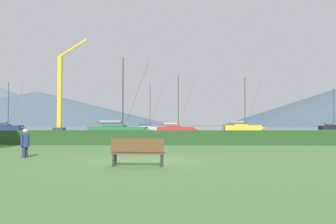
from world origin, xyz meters
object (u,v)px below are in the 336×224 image
object	(u,v)px
sailboat_slip_4	(148,128)
sailboat_slip_6	(176,129)
sailboat_slip_9	(6,127)
sailboat_slip_3	(332,127)
person_seated_viewer	(25,142)
park_bench_near_path	(138,151)
sailboat_slip_8	(243,127)
dock_crane	(60,98)
sailboat_slip_2	(119,130)

from	to	relation	value
sailboat_slip_4	sailboat_slip_6	size ratio (longest dim) A/B	0.98
sailboat_slip_4	sailboat_slip_9	distance (m)	34.77
sailboat_slip_3	person_seated_viewer	xyz separation A→B (m)	(-49.46, -85.93, -0.01)
sailboat_slip_3	park_bench_near_path	bearing A→B (deg)	-126.20
sailboat_slip_8	dock_crane	size ratio (longest dim) A/B	0.63
sailboat_slip_8	park_bench_near_path	world-z (taller)	sailboat_slip_8
sailboat_slip_8	sailboat_slip_9	distance (m)	55.19
sailboat_slip_8	park_bench_near_path	size ratio (longest dim) A/B	6.63
sailboat_slip_2	person_seated_viewer	world-z (taller)	sailboat_slip_2
sailboat_slip_2	park_bench_near_path	xyz separation A→B (m)	(6.34, -31.62, -0.15)
sailboat_slip_6	sailboat_slip_8	xyz separation A→B (m)	(14.42, 15.11, 0.15)
sailboat_slip_2	park_bench_near_path	distance (m)	32.25
sailboat_slip_4	sailboat_slip_8	distance (m)	20.72
dock_crane	sailboat_slip_2	bearing A→B (deg)	-57.49
sailboat_slip_3	sailboat_slip_8	xyz separation A→B (m)	(-29.32, -23.47, 0.08)
sailboat_slip_6	sailboat_slip_8	world-z (taller)	sailboat_slip_8
person_seated_viewer	sailboat_slip_8	bearing A→B (deg)	80.93
sailboat_slip_4	sailboat_slip_6	bearing A→B (deg)	-68.53
sailboat_slip_4	sailboat_slip_6	xyz separation A→B (m)	(6.26, -13.76, 0.03)
sailboat_slip_4	person_seated_viewer	distance (m)	61.11
sailboat_slip_3	sailboat_slip_4	distance (m)	55.82
park_bench_near_path	sailboat_slip_6	bearing A→B (deg)	90.93
sailboat_slip_6	park_bench_near_path	xyz separation A→B (m)	(-0.48, -50.37, -0.08)
sailboat_slip_8	sailboat_slip_3	bearing A→B (deg)	34.24
sailboat_slip_8	person_seated_viewer	world-z (taller)	sailboat_slip_8
sailboat_slip_6	dock_crane	size ratio (longest dim) A/B	0.55
park_bench_near_path	dock_crane	size ratio (longest dim) A/B	0.10
person_seated_viewer	sailboat_slip_9	bearing A→B (deg)	126.50
sailboat_slip_3	park_bench_near_path	xyz separation A→B (m)	(-44.22, -88.95, -0.16)
sailboat_slip_3	sailboat_slip_9	bearing A→B (deg)	-176.77
sailboat_slip_6	dock_crane	world-z (taller)	dock_crane
park_bench_near_path	person_seated_viewer	distance (m)	6.05
sailboat_slip_8	dock_crane	bearing A→B (deg)	-172.74
sailboat_slip_2	sailboat_slip_9	distance (m)	50.75
sailboat_slip_8	sailboat_slip_6	bearing A→B (deg)	-138.11
sailboat_slip_4	sailboat_slip_2	bearing A→B (deg)	-93.97
sailboat_slip_6	sailboat_slip_9	bearing A→B (deg)	158.70
sailboat_slip_4	person_seated_viewer	size ratio (longest dim) A/B	8.14
sailboat_slip_2	sailboat_slip_3	distance (m)	76.43
sailboat_slip_9	sailboat_slip_6	bearing A→B (deg)	-25.10
park_bench_near_path	dock_crane	world-z (taller)	dock_crane
sailboat_slip_8	dock_crane	world-z (taller)	dock_crane
sailboat_slip_3	dock_crane	xyz separation A→B (m)	(-67.14, -31.31, 6.06)
sailboat_slip_8	sailboat_slip_9	xyz separation A→B (m)	(-55.04, 4.00, -0.02)
sailboat_slip_4	sailboat_slip_8	size ratio (longest dim) A/B	0.86
sailboat_slip_8	park_bench_near_path	bearing A→B (deg)	-107.26
sailboat_slip_8	sailboat_slip_9	bearing A→B (deg)	171.40
sailboat_slip_3	dock_crane	bearing A→B (deg)	-164.77
sailboat_slip_3	person_seated_viewer	distance (m)	99.15
sailboat_slip_8	person_seated_viewer	bearing A→B (deg)	-112.31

